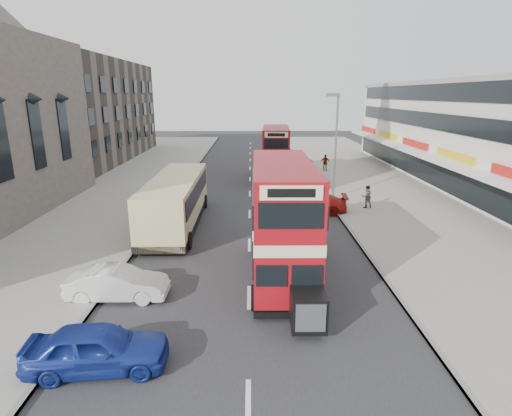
% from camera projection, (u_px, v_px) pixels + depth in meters
% --- Properties ---
extents(ground, '(160.00, 160.00, 0.00)m').
position_uv_depth(ground, '(249.00, 324.00, 14.74)').
color(ground, '#28282B').
rests_on(ground, ground).
extents(road_surface, '(12.00, 90.00, 0.01)m').
position_uv_depth(road_surface, '(250.00, 194.00, 33.98)').
color(road_surface, '#28282B').
rests_on(road_surface, ground).
extents(pavement_right, '(12.00, 90.00, 0.15)m').
position_uv_depth(pavement_right, '(392.00, 192.00, 34.11)').
color(pavement_right, gray).
rests_on(pavement_right, ground).
extents(pavement_left, '(12.00, 90.00, 0.15)m').
position_uv_depth(pavement_left, '(106.00, 193.00, 33.82)').
color(pavement_left, gray).
rests_on(pavement_left, ground).
extents(kerb_left, '(0.20, 90.00, 0.16)m').
position_uv_depth(kerb_left, '(177.00, 193.00, 33.89)').
color(kerb_left, gray).
rests_on(kerb_left, ground).
extents(kerb_right, '(0.20, 90.00, 0.16)m').
position_uv_depth(kerb_right, '(322.00, 193.00, 34.04)').
color(kerb_right, gray).
rests_on(kerb_right, ground).
extents(brick_terrace, '(14.00, 28.00, 12.00)m').
position_uv_depth(brick_terrace, '(70.00, 111.00, 49.41)').
color(brick_terrace, '#66594C').
rests_on(brick_terrace, ground).
extents(commercial_row, '(9.90, 46.20, 9.30)m').
position_uv_depth(commercial_row, '(481.00, 135.00, 34.88)').
color(commercial_row, beige).
rests_on(commercial_row, ground).
extents(street_lamp, '(1.00, 0.20, 8.12)m').
position_uv_depth(street_lamp, '(335.00, 139.00, 30.84)').
color(street_lamp, slate).
rests_on(street_lamp, ground).
extents(bus_main, '(2.61, 9.25, 5.09)m').
position_uv_depth(bus_main, '(282.00, 221.00, 17.82)').
color(bus_main, black).
rests_on(bus_main, ground).
extents(bus_second, '(2.83, 8.95, 4.87)m').
position_uv_depth(bus_second, '(276.00, 153.00, 38.88)').
color(bus_second, black).
rests_on(bus_second, ground).
extents(coach, '(2.85, 10.84, 2.87)m').
position_uv_depth(coach, '(176.00, 200.00, 25.31)').
color(coach, black).
rests_on(coach, ground).
extents(car_left_near, '(4.35, 2.06, 1.44)m').
position_uv_depth(car_left_near, '(97.00, 348.00, 12.15)').
color(car_left_near, navy).
rests_on(car_left_near, ground).
extents(car_left_front, '(4.04, 1.43, 1.33)m').
position_uv_depth(car_left_front, '(118.00, 283.00, 16.42)').
color(car_left_front, white).
rests_on(car_left_front, ground).
extents(car_right_a, '(4.79, 2.24, 1.35)m').
position_uv_depth(car_right_a, '(313.00, 204.00, 28.32)').
color(car_right_a, '#A31910').
rests_on(car_right_a, ground).
extents(car_right_b, '(4.39, 2.37, 1.17)m').
position_uv_depth(car_right_b, '(305.00, 182.00, 35.77)').
color(car_right_b, orange).
rests_on(car_right_b, ground).
extents(car_right_c, '(4.13, 1.80, 1.39)m').
position_uv_depth(car_right_c, '(295.00, 163.00, 45.13)').
color(car_right_c, '#6187C2').
rests_on(car_right_c, ground).
extents(pedestrian_near, '(0.67, 0.51, 1.65)m').
position_uv_depth(pedestrian_near, '(367.00, 196.00, 29.04)').
color(pedestrian_near, gray).
rests_on(pedestrian_near, pavement_right).
extents(pedestrian_far, '(1.04, 0.49, 1.73)m').
position_uv_depth(pedestrian_far, '(325.00, 162.00, 43.21)').
color(pedestrian_far, gray).
rests_on(pedestrian_far, pavement_right).
extents(cyclist, '(0.69, 1.66, 2.01)m').
position_uv_depth(cyclist, '(303.00, 183.00, 34.77)').
color(cyclist, gray).
rests_on(cyclist, ground).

